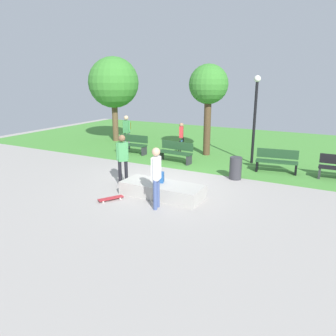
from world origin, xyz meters
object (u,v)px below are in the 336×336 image
object	(u,v)px
skater_performing_trick	(156,173)
tree_young_birch	(208,86)
park_bench_center_lawn	(175,152)
park_bench_near_path	(132,144)
park_bench_far_left	(277,161)
pedestrian_with_backpack	(127,129)
concrete_ledge	(162,190)
skateboard_by_ledge	(111,198)
trash_bin	(236,168)
lamp_post	(255,110)
skater_watching	(123,156)
backpack_on_ledge	(161,177)
tree_tall_oak	(114,83)
cyclist_on_bicycle	(181,140)

from	to	relation	value
skater_performing_trick	tree_young_birch	distance (m)	7.50
park_bench_center_lawn	park_bench_near_path	bearing A→B (deg)	168.32
park_bench_near_path	park_bench_center_lawn	bearing A→B (deg)	-11.68
park_bench_far_left	park_bench_center_lawn	size ratio (longest dim) A/B	1.01
pedestrian_with_backpack	park_bench_center_lawn	bearing A→B (deg)	-20.11
concrete_ledge	pedestrian_with_backpack	size ratio (longest dim) A/B	1.50
skateboard_by_ledge	trash_bin	distance (m)	4.84
skater_performing_trick	trash_bin	size ratio (longest dim) A/B	2.15
skateboard_by_ledge	lamp_post	distance (m)	7.50
skater_performing_trick	pedestrian_with_backpack	world-z (taller)	skater_performing_trick
skateboard_by_ledge	park_bench_near_path	size ratio (longest dim) A/B	0.49
skater_performing_trick	park_bench_far_left	world-z (taller)	skater_performing_trick
lamp_post	trash_bin	distance (m)	3.27
skater_watching	trash_bin	size ratio (longest dim) A/B	2.14
backpack_on_ledge	tree_tall_oak	world-z (taller)	tree_tall_oak
lamp_post	backpack_on_ledge	bearing A→B (deg)	-105.86
park_bench_near_path	tree_tall_oak	size ratio (longest dim) A/B	0.33
skateboard_by_ledge	backpack_on_ledge	bearing A→B (deg)	46.97
park_bench_far_left	park_bench_near_path	world-z (taller)	same
backpack_on_ledge	lamp_post	xyz separation A→B (m)	(1.55, 5.46, 1.74)
concrete_ledge	park_bench_far_left	distance (m)	5.30
lamp_post	pedestrian_with_backpack	distance (m)	6.70
pedestrian_with_backpack	backpack_on_ledge	bearing A→B (deg)	-46.33
skater_watching	tree_young_birch	bearing A→B (deg)	81.95
skater_watching	lamp_post	world-z (taller)	lamp_post
skater_watching	lamp_post	size ratio (longest dim) A/B	0.48
skateboard_by_ledge	tree_young_birch	xyz separation A→B (m)	(0.28, 7.18, 3.21)
skater_performing_trick	lamp_post	bearing A→B (deg)	80.50
park_bench_far_left	trash_bin	xyz separation A→B (m)	(-1.17, -1.66, -0.06)
lamp_post	park_bench_center_lawn	bearing A→B (deg)	-154.17
skater_watching	tree_tall_oak	bearing A→B (deg)	128.82
park_bench_far_left	tree_tall_oak	size ratio (longest dim) A/B	0.34
skateboard_by_ledge	cyclist_on_bicycle	xyz separation A→B (m)	(-1.08, 7.15, 0.57)
park_bench_near_path	skater_performing_trick	bearing A→B (deg)	-50.17
concrete_ledge	skater_performing_trick	bearing A→B (deg)	-69.93
park_bench_near_path	tree_tall_oak	world-z (taller)	tree_tall_oak
park_bench_far_left	park_bench_center_lawn	distance (m)	4.31
lamp_post	tree_tall_oak	bearing A→B (deg)	170.64
park_bench_center_lawn	trash_bin	distance (m)	3.34
park_bench_center_lawn	pedestrian_with_backpack	distance (m)	3.81
park_bench_center_lawn	cyclist_on_bicycle	world-z (taller)	cyclist_on_bicycle
skater_performing_trick	park_bench_near_path	bearing A→B (deg)	129.83
park_bench_center_lawn	tree_tall_oak	distance (m)	6.83
backpack_on_ledge	skateboard_by_ledge	world-z (taller)	backpack_on_ledge
concrete_ledge	park_bench_far_left	world-z (taller)	park_bench_far_left
backpack_on_ledge	skater_performing_trick	distance (m)	1.25
concrete_ledge	park_bench_near_path	bearing A→B (deg)	132.92
cyclist_on_bicycle	park_bench_center_lawn	bearing A→B (deg)	-70.87
park_bench_center_lawn	cyclist_on_bicycle	bearing A→B (deg)	109.13
backpack_on_ledge	park_bench_center_lawn	xyz separation A→B (m)	(-1.50, 3.98, -0.10)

